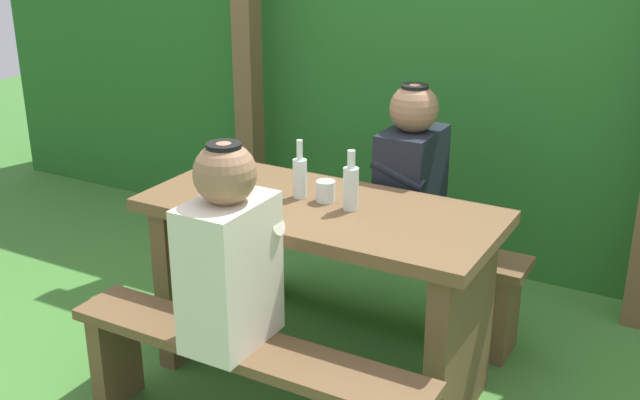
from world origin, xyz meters
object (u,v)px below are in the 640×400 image
Objects in this scene: picnic_table at (320,264)px; bottle_right at (351,186)px; bench_far at (377,260)px; person_white_shirt at (229,253)px; bench_near at (245,374)px; drinking_glass at (326,191)px; person_black_coat at (411,172)px; bottle_left at (300,176)px.

picnic_table is 0.37m from bottle_right.
bench_far is at bearing 103.34° from bottle_right.
person_white_shirt reaches higher than picnic_table.
bench_near is (0.00, -0.54, -0.21)m from picnic_table.
picnic_table is 16.87× the size of drinking_glass.
bench_far is at bearing 90.36° from drinking_glass.
picnic_table reaches higher than bench_far.
person_white_shirt reaches higher than bench_near.
person_black_coat reaches higher than bottle_right.
person_white_shirt is 3.06× the size of bottle_right.
bottle_right reaches higher than bench_far.
picnic_table is at bearing 84.91° from person_white_shirt.
bench_near is 0.46m from person_white_shirt.
person_black_coat is at bearing 81.94° from bench_near.
bench_far is 1.95× the size of person_black_coat.
drinking_glass reaches higher than picnic_table.
bench_near is at bearing -79.16° from bottle_left.
person_white_shirt is at bearing 176.05° from bench_near.
picnic_table is 0.58m from bench_near.
bottle_right is at bearing -13.09° from drinking_glass.
person_black_coat is (0.15, 0.54, 0.25)m from picnic_table.
bottle_right is at bearing -4.28° from bottle_left.
bench_near is 0.80m from bottle_right.
picnic_table is at bearing -172.19° from bottle_right.
person_white_shirt is at bearing -107.23° from bottle_right.
bench_far is 0.70m from drinking_glass.
bottle_left is (-0.11, -0.51, 0.55)m from bench_far.
person_white_shirt is at bearing -100.57° from person_black_coat.
person_white_shirt is 8.67× the size of drinking_glass.
drinking_glass is 0.35× the size of bottle_left.
bench_near is 0.80m from bottle_left.
bottle_left is (-0.06, 0.57, 0.09)m from person_white_shirt.
bottle_left is (-0.11, -0.01, 0.05)m from drinking_glass.
bench_far is at bearing 87.46° from person_white_shirt.
bench_far is at bearing 90.00° from bench_near.
person_white_shirt is 1.10m from person_black_coat.
person_white_shirt reaches higher than bottle_left.
person_white_shirt is 3.04× the size of bottle_left.
picnic_table is at bearing -90.00° from bench_far.
person_black_coat is (0.15, 1.08, 0.46)m from bench_near.
person_black_coat is 0.53m from bottle_right.
person_white_shirt is 1.00× the size of person_black_coat.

